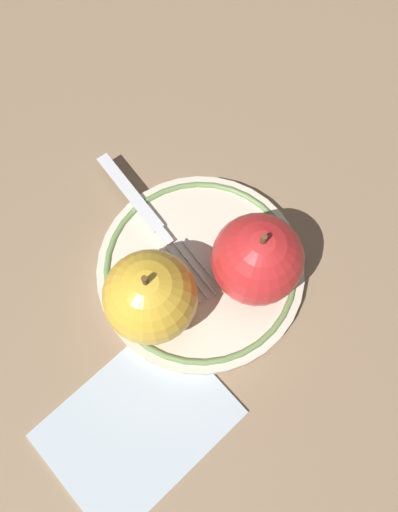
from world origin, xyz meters
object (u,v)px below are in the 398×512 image
(plate, at_px, (199,267))
(fork, at_px, (151,218))
(apple_red_whole, at_px, (257,259))
(apple_second_whole, at_px, (150,297))
(napkin_folded, at_px, (138,424))

(plate, distance_m, fork, 0.07)
(apple_red_whole, relative_size, apple_second_whole, 1.00)
(plate, distance_m, napkin_folded, 0.15)
(apple_second_whole, bearing_deg, apple_red_whole, 175.43)
(plate, distance_m, apple_red_whole, 0.07)
(apple_red_whole, height_order, napkin_folded, apple_red_whole)
(apple_red_whole, bearing_deg, fork, -55.07)
(fork, distance_m, napkin_folded, 0.19)
(fork, height_order, napkin_folded, fork)
(napkin_folded, bearing_deg, plate, -135.28)
(plate, relative_size, apple_red_whole, 2.18)
(apple_red_whole, bearing_deg, apple_second_whole, -4.57)
(apple_red_whole, distance_m, apple_second_whole, 0.10)
(apple_second_whole, distance_m, fork, 0.10)
(plate, relative_size, apple_second_whole, 2.18)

